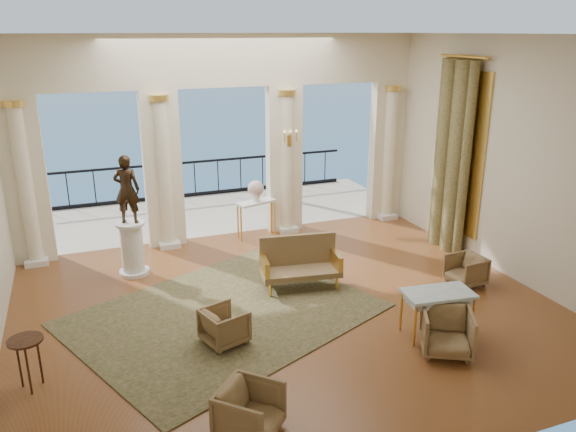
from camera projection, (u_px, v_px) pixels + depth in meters
name	position (u px, v px, depth m)	size (l,w,h in m)	color
floor	(287.00, 308.00, 9.67)	(9.00, 9.00, 0.00)	#472811
room_walls	(316.00, 157.00, 7.77)	(9.00, 9.00, 9.00)	beige
arcade	(225.00, 125.00, 12.24)	(9.00, 0.56, 4.50)	beige
terrace	(209.00, 213.00, 14.82)	(10.00, 3.60, 0.10)	beige
balustrade	(195.00, 182.00, 16.09)	(9.00, 0.06, 1.03)	black
palm_tree	(269.00, 49.00, 14.91)	(2.00, 2.00, 4.50)	#4C3823
sea	(101.00, 126.00, 64.69)	(160.00, 160.00, 0.00)	#295A89
curtain	(451.00, 157.00, 11.82)	(0.33, 1.40, 4.09)	#4C4526
window_frame	(459.00, 152.00, 11.86)	(0.04, 1.60, 3.40)	#E7B44C
wall_sconce	(290.00, 140.00, 12.55)	(0.30, 0.11, 0.33)	#E7B44C
rug	(224.00, 314.00, 9.44)	(4.68, 3.64, 0.02)	#2D3618
armchair_a	(250.00, 409.00, 6.55)	(0.67, 0.63, 0.69)	#4B3D1F
armchair_b	(447.00, 330.00, 8.24)	(0.72, 0.67, 0.74)	#4B3D1F
armchair_c	(466.00, 269.00, 10.49)	(0.60, 0.57, 0.62)	#4B3D1F
armchair_d	(225.00, 324.00, 8.51)	(0.61, 0.57, 0.62)	#4B3D1F
settee	(300.00, 262.00, 10.36)	(1.52, 0.83, 0.96)	#4B3D1F
game_table	(438.00, 296.00, 8.65)	(1.13, 0.71, 0.73)	#A4C3CF
pedestal	(132.00, 249.00, 10.88)	(0.58, 0.58, 1.07)	silver
statue	(127.00, 189.00, 10.50)	(0.48, 0.31, 1.31)	black
console_table	(256.00, 207.00, 12.79)	(0.97, 0.60, 0.86)	silver
urn	(256.00, 190.00, 12.66)	(0.36, 0.36, 0.48)	white
side_table	(26.00, 346.00, 7.32)	(0.45, 0.45, 0.74)	black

